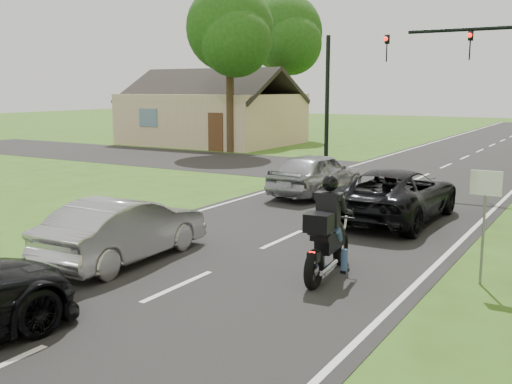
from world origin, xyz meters
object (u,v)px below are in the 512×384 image
silver_sedan (124,229)px  traffic_signal (509,71)px  silver_suv (316,174)px  motorcycle_rider (327,237)px  sign_white (485,199)px  dark_suv (395,194)px

silver_sedan → traffic_signal: 14.68m
silver_sedan → silver_suv: size_ratio=0.95×
motorcycle_rider → traffic_signal: (1.25, 12.07, 3.35)m
silver_suv → motorcycle_rider: bearing=120.9°
sign_white → traffic_signal: bearing=97.0°
traffic_signal → silver_sedan: bearing=-112.0°
silver_suv → traffic_signal: bearing=-137.9°
traffic_signal → sign_white: size_ratio=3.00×
dark_suv → traffic_signal: size_ratio=0.80×
dark_suv → sign_white: 5.52m
silver_sedan → silver_suv: silver_suv is taller
motorcycle_rider → silver_sedan: (-4.09, -1.16, -0.11)m
traffic_signal → sign_white: 11.39m
motorcycle_rider → silver_sedan: 4.25m
traffic_signal → silver_suv: bearing=-142.2°
silver_suv → traffic_signal: 7.47m
motorcycle_rider → sign_white: 2.93m
motorcycle_rider → traffic_signal: bearing=78.6°
silver_sedan → sign_white: bearing=-164.1°
dark_suv → traffic_signal: (1.72, 6.52, 3.42)m
dark_suv → silver_suv: 4.29m
traffic_signal → dark_suv: bearing=-104.8°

